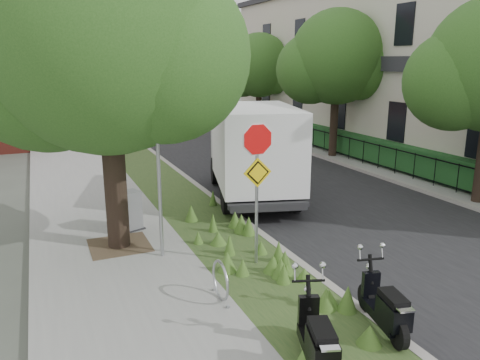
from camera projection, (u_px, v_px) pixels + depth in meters
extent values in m
plane|color=#4C5147|center=(325.00, 267.00, 10.34)|extent=(120.00, 120.00, 0.00)
cube|color=gray|center=(81.00, 180.00, 17.58)|extent=(3.50, 60.00, 0.12)
cube|color=#27461E|center=(153.00, 174.00, 18.64)|extent=(2.00, 60.00, 0.12)
cube|color=#9E9991|center=(177.00, 171.00, 19.02)|extent=(0.20, 60.00, 0.13)
cube|color=black|center=(255.00, 165.00, 20.38)|extent=(7.00, 60.00, 0.01)
cube|color=#9E9991|center=(323.00, 157.00, 21.72)|extent=(0.20, 60.00, 0.13)
cube|color=gray|center=(353.00, 155.00, 22.37)|extent=(3.20, 60.00, 0.12)
cylinder|color=black|center=(113.00, 154.00, 10.70)|extent=(0.52, 0.52, 4.48)
sphere|color=#28551C|center=(105.00, 30.00, 10.03)|extent=(5.40, 5.40, 5.40)
sphere|color=#28551C|center=(46.00, 62.00, 10.45)|extent=(4.05, 4.05, 4.05)
sphere|color=#28551C|center=(163.00, 56.00, 9.98)|extent=(3.78, 3.78, 3.78)
cube|color=#473828|center=(120.00, 245.00, 11.26)|extent=(1.40, 1.40, 0.01)
cylinder|color=#A5A8AD|center=(159.00, 170.00, 10.18)|extent=(0.08, 0.08, 4.00)
torus|color=#A5A8AD|center=(220.00, 280.00, 8.65)|extent=(0.05, 0.77, 0.77)
cube|color=#A5A8AD|center=(228.00, 307.00, 8.42)|extent=(0.06, 0.06, 0.04)
cube|color=#A5A8AD|center=(214.00, 289.00, 9.06)|extent=(0.06, 0.06, 0.04)
cylinder|color=#A5A8AD|center=(257.00, 197.00, 9.93)|extent=(0.07, 0.07, 3.00)
cylinder|color=red|center=(258.00, 139.00, 9.60)|extent=(0.86, 0.03, 0.86)
cylinder|color=white|center=(257.00, 139.00, 9.61)|extent=(0.94, 0.02, 0.94)
cube|color=yellow|center=(257.00, 173.00, 9.77)|extent=(0.64, 0.03, 0.64)
cube|color=black|center=(337.00, 135.00, 21.74)|extent=(0.04, 24.00, 0.04)
cube|color=black|center=(336.00, 152.00, 21.93)|extent=(0.04, 24.00, 0.04)
cylinder|color=black|center=(336.00, 145.00, 21.85)|extent=(0.03, 0.03, 1.00)
cube|color=#1A4A22|center=(349.00, 142.00, 22.10)|extent=(1.00, 24.00, 1.10)
cube|color=beige|center=(414.00, 70.00, 22.66)|extent=(7.00, 26.00, 8.00)
cube|color=#2D2D33|center=(354.00, 63.00, 21.22)|extent=(0.25, 26.00, 0.60)
sphere|color=#28551C|center=(454.00, 81.00, 14.05)|extent=(3.00, 3.00, 3.00)
cylinder|color=black|center=(334.00, 112.00, 21.39)|extent=(0.36, 0.36, 4.03)
sphere|color=#28551C|center=(337.00, 57.00, 20.78)|extent=(4.20, 4.20, 4.20)
sphere|color=#28551C|center=(311.00, 69.00, 21.11)|extent=(3.15, 3.15, 3.15)
sphere|color=#28551C|center=(359.00, 67.00, 20.75)|extent=(2.94, 2.94, 2.94)
cylinder|color=black|center=(259.00, 102.00, 28.55)|extent=(0.36, 0.36, 3.64)
sphere|color=#28551C|center=(259.00, 65.00, 28.00)|extent=(3.80, 3.80, 3.80)
sphere|color=#28551C|center=(242.00, 73.00, 28.30)|extent=(2.85, 2.85, 2.85)
sphere|color=#28551C|center=(274.00, 72.00, 27.97)|extent=(2.66, 2.66, 2.66)
cylinder|color=black|center=(306.00, 325.00, 7.40)|extent=(0.28, 0.52, 0.51)
cube|color=black|center=(316.00, 349.00, 6.76)|extent=(0.68, 1.17, 0.18)
cube|color=black|center=(322.00, 349.00, 6.38)|extent=(0.54, 0.72, 0.39)
cube|color=black|center=(322.00, 330.00, 6.36)|extent=(0.47, 0.65, 0.12)
cylinder|color=black|center=(366.00, 298.00, 8.29)|extent=(0.22, 0.50, 0.48)
cylinder|color=black|center=(399.00, 334.00, 7.20)|extent=(0.22, 0.50, 0.48)
cube|color=black|center=(383.00, 315.00, 7.69)|extent=(0.55, 1.11, 0.17)
cube|color=black|center=(394.00, 313.00, 7.33)|extent=(0.46, 0.66, 0.37)
cube|color=black|center=(393.00, 298.00, 7.31)|extent=(0.40, 0.61, 0.11)
cube|color=#262628|center=(252.00, 182.00, 15.40)|extent=(3.58, 6.06, 0.19)
cube|color=#B7BABC|center=(242.00, 143.00, 17.28)|extent=(2.52, 2.03, 1.72)
cube|color=white|center=(256.00, 145.00, 14.50)|extent=(3.36, 4.57, 2.37)
cube|color=#262628|center=(128.00, 229.00, 12.28)|extent=(0.90, 0.75, 0.03)
cube|color=slate|center=(127.00, 211.00, 12.16)|extent=(0.79, 0.64, 1.03)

